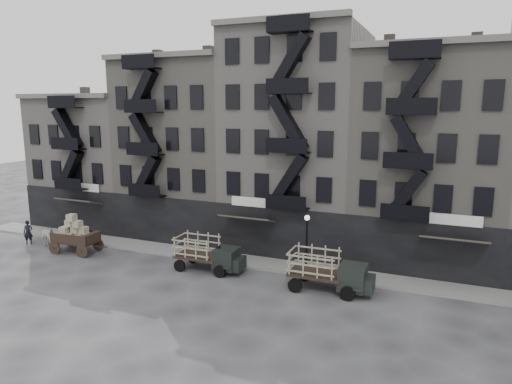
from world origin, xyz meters
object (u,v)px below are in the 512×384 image
at_px(wagon, 74,231).
at_px(pedestrian_mid, 218,259).
at_px(stake_truck_east, 328,268).
at_px(horse, 46,236).
at_px(pedestrian_west, 28,232).
at_px(stake_truck_west, 208,251).

distance_m(wagon, pedestrian_mid, 12.42).
bearing_deg(stake_truck_east, wagon, -179.95).
bearing_deg(pedestrian_mid, horse, -14.86).
distance_m(pedestrian_west, pedestrian_mid, 17.59).
relative_size(wagon, stake_truck_east, 0.72).
height_order(stake_truck_east, pedestrian_mid, stake_truck_east).
xyz_separation_m(stake_truck_east, pedestrian_mid, (-7.81, 0.28, -0.54)).
xyz_separation_m(horse, pedestrian_west, (-1.95, -0.06, 0.13)).
bearing_deg(pedestrian_mid, stake_truck_east, 162.17).
bearing_deg(horse, wagon, -83.30).
xyz_separation_m(pedestrian_west, pedestrian_mid, (17.58, 0.32, -0.05)).
height_order(horse, wagon, wagon).
bearing_deg(stake_truck_west, stake_truck_east, -3.32).
bearing_deg(stake_truck_west, wagon, -178.89).
xyz_separation_m(stake_truck_west, pedestrian_mid, (0.83, -0.03, -0.46)).
bearing_deg(stake_truck_east, pedestrian_mid, 177.50).
bearing_deg(wagon, horse, 172.85).
relative_size(stake_truck_east, pedestrian_west, 2.60).
xyz_separation_m(stake_truck_east, pedestrian_west, (-25.40, -0.04, -0.48)).
xyz_separation_m(wagon, stake_truck_west, (11.56, 0.49, -0.35)).
distance_m(wagon, stake_truck_west, 11.58).
bearing_deg(stake_truck_east, stake_truck_west, 177.52).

